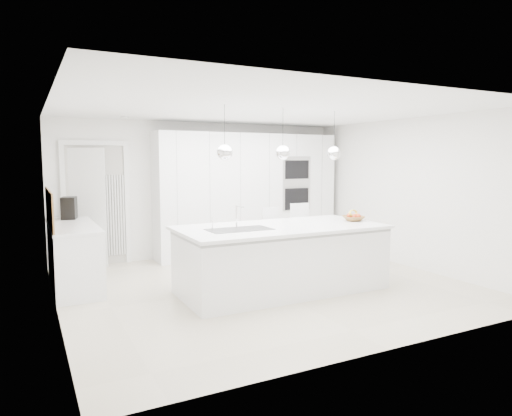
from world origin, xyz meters
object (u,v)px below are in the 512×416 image
island_base (282,260)px  bar_stool_right (304,236)px  fruit_bowl (353,218)px  espresso_machine (69,208)px  bar_stool_left (274,241)px

island_base → bar_stool_right: 1.40m
fruit_bowl → espresso_machine: size_ratio=0.91×
island_base → fruit_bowl: 1.32m
fruit_bowl → bar_stool_right: bar_stool_right is taller
espresso_machine → bar_stool_right: size_ratio=0.32×
fruit_bowl → espresso_machine: espresso_machine is taller
bar_stool_left → island_base: bearing=-122.4°
fruit_bowl → island_base: bearing=179.6°
island_base → bar_stool_right: size_ratio=2.61×
bar_stool_right → espresso_machine: bearing=165.3°
island_base → espresso_machine: 3.40m
bar_stool_left → fruit_bowl: bearing=-58.9°
bar_stool_left → bar_stool_right: size_ratio=0.96×
espresso_machine → island_base: bearing=-27.5°
fruit_bowl → bar_stool_left: bar_stool_left is taller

